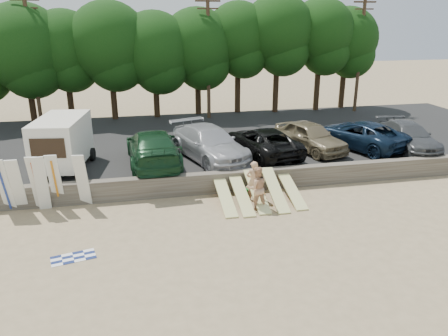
{
  "coord_description": "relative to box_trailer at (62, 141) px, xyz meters",
  "views": [
    {
      "loc": [
        -3.58,
        -16.1,
        8.03
      ],
      "look_at": [
        0.43,
        3.0,
        1.2
      ],
      "focal_mm": 35.0,
      "sensor_mm": 36.0,
      "label": 1
    }
  ],
  "objects": [
    {
      "name": "surfboard_upright_2",
      "position": [
        -0.67,
        -3.43,
        -0.89
      ],
      "size": [
        0.57,
        0.68,
        2.55
      ],
      "primitive_type": "cube",
      "rotation": [
        0.22,
        0.0,
        -0.12
      ],
      "color": "white",
      "rests_on": "ground"
    },
    {
      "name": "box_trailer",
      "position": [
        0.0,
        0.0,
        0.0
      ],
      "size": [
        2.84,
        4.37,
        2.62
      ],
      "rotation": [
        0.0,
        0.0,
        -0.15
      ],
      "color": "white",
      "rests_on": "parking_lot"
    },
    {
      "name": "surfboard_low_3",
      "position": [
        9.61,
        -4.58,
        -1.58
      ],
      "size": [
        0.56,
        2.81,
        1.17
      ],
      "primitive_type": "cube",
      "rotation": [
        0.38,
        0.0,
        0.0
      ],
      "color": "#D8D688",
      "rests_on": "ground"
    },
    {
      "name": "car_6",
      "position": [
        18.98,
        -0.41,
        -0.72
      ],
      "size": [
        2.59,
        5.33,
        1.49
      ],
      "primitive_type": "imported",
      "rotation": [
        0.0,
        0.0,
        -0.1
      ],
      "color": "#484A4D",
      "rests_on": "parking_lot"
    },
    {
      "name": "surfboard_upright_1",
      "position": [
        -1.47,
        -3.45,
        -0.91
      ],
      "size": [
        0.51,
        0.81,
        2.51
      ],
      "primitive_type": "cube",
      "rotation": [
        0.29,
        0.0,
        0.01
      ],
      "color": "white",
      "rests_on": "ground"
    },
    {
      "name": "ground",
      "position": [
        7.16,
        -5.93,
        -2.17
      ],
      "size": [
        120.0,
        120.0,
        0.0
      ],
      "primitive_type": "plane",
      "color": "tan",
      "rests_on": "ground"
    },
    {
      "name": "surfboard_low_1",
      "position": [
        8.06,
        -4.55,
        -1.74
      ],
      "size": [
        0.56,
        2.91,
        0.86
      ],
      "primitive_type": "cube",
      "rotation": [
        0.27,
        0.0,
        0.0
      ],
      "color": "#D8D688",
      "rests_on": "ground"
    },
    {
      "name": "surfboard_upright_4",
      "position": [
        0.06,
        -3.3,
        -0.9
      ],
      "size": [
        0.54,
        0.7,
        2.54
      ],
      "primitive_type": "cube",
      "rotation": [
        0.24,
        0.0,
        -0.06
      ],
      "color": "white",
      "rests_on": "ground"
    },
    {
      "name": "car_1",
      "position": [
        4.42,
        -0.16,
        -0.57
      ],
      "size": [
        2.78,
        6.27,
        1.79
      ],
      "primitive_type": "imported",
      "rotation": [
        0.0,
        0.0,
        3.19
      ],
      "color": "#153B20",
      "rests_on": "parking_lot"
    },
    {
      "name": "car_4",
      "position": [
        13.31,
        0.45,
        -0.64
      ],
      "size": [
        3.43,
        5.25,
        1.66
      ],
      "primitive_type": "imported",
      "rotation": [
        0.0,
        0.0,
        0.33
      ],
      "color": "#786A4C",
      "rests_on": "parking_lot"
    },
    {
      "name": "car_2",
      "position": [
        7.43,
        0.08,
        -0.6
      ],
      "size": [
        4.19,
        6.44,
        1.74
      ],
      "primitive_type": "imported",
      "rotation": [
        0.0,
        0.0,
        0.32
      ],
      "color": "#AAAAB0",
      "rests_on": "parking_lot"
    },
    {
      "name": "parking_lot",
      "position": [
        7.16,
        4.57,
        -1.82
      ],
      "size": [
        44.0,
        14.5,
        0.7
      ],
      "primitive_type": "cube",
      "color": "#282828",
      "rests_on": "ground"
    },
    {
      "name": "surfboard_low_4",
      "position": [
        10.49,
        -4.37,
        -1.75
      ],
      "size": [
        0.56,
        2.92,
        0.84
      ],
      "primitive_type": "cube",
      "rotation": [
        0.26,
        0.0,
        0.0
      ],
      "color": "#D8D688",
      "rests_on": "ground"
    },
    {
      "name": "utility_poles",
      "position": [
        9.16,
        10.07,
        3.26
      ],
      "size": [
        25.8,
        0.26,
        9.0
      ],
      "color": "#473321",
      "rests_on": "parking_lot"
    },
    {
      "name": "beachgoer_a",
      "position": [
        8.7,
        -4.18,
        -1.23
      ],
      "size": [
        0.7,
        0.48,
        1.87
      ],
      "primitive_type": "imported",
      "rotation": [
        0.0,
        0.0,
        3.09
      ],
      "color": "tan",
      "rests_on": "ground"
    },
    {
      "name": "beachgoer_b",
      "position": [
        8.57,
        -5.15,
        -1.2
      ],
      "size": [
        0.96,
        0.76,
        1.94
      ],
      "primitive_type": "imported",
      "rotation": [
        0.0,
        0.0,
        3.17
      ],
      "color": "tan",
      "rests_on": "ground"
    },
    {
      "name": "beach_towel",
      "position": [
        1.16,
        -7.82,
        -2.16
      ],
      "size": [
        1.8,
        1.8,
        0.0
      ],
      "primitive_type": "plane",
      "rotation": [
        0.0,
        0.0,
        0.22
      ],
      "color": "white",
      "rests_on": "ground"
    },
    {
      "name": "seawall",
      "position": [
        7.16,
        -2.93,
        -1.67
      ],
      "size": [
        44.0,
        0.5,
        1.0
      ],
      "primitive_type": "cube",
      "color": "#6B6356",
      "rests_on": "ground"
    },
    {
      "name": "surfboard_low_0",
      "position": [
        7.32,
        -4.46,
        -1.76
      ],
      "size": [
        0.56,
        2.92,
        0.82
      ],
      "primitive_type": "cube",
      "rotation": [
        0.25,
        0.0,
        0.0
      ],
      "color": "#D8D688",
      "rests_on": "ground"
    },
    {
      "name": "car_3",
      "position": [
        10.42,
        0.18,
        -0.69
      ],
      "size": [
        3.65,
        5.98,
        1.55
      ],
      "primitive_type": "imported",
      "rotation": [
        0.0,
        0.0,
        3.35
      ],
      "color": "black",
      "rests_on": "parking_lot"
    },
    {
      "name": "surfboard_upright_3",
      "position": [
        -0.47,
        -3.53,
        -0.89
      ],
      "size": [
        0.55,
        0.64,
        2.55
      ],
      "primitive_type": "cube",
      "rotation": [
        0.21,
        0.0,
        0.09
      ],
      "color": "white",
      "rests_on": "ground"
    },
    {
      "name": "surfboard_upright_0",
      "position": [
        -1.97,
        -3.42,
        -0.9
      ],
      "size": [
        0.59,
        0.79,
        2.53
      ],
      "primitive_type": "cube",
      "rotation": [
        0.26,
        0.0,
        -0.13
      ],
      "color": "white",
      "rests_on": "ground"
    },
    {
      "name": "surfboard_low_2",
      "position": [
        8.78,
        -4.49,
        -1.63
      ],
      "size": [
        0.56,
        2.85,
        1.08
      ],
      "primitive_type": "cube",
      "rotation": [
        0.35,
        0.0,
        0.0
      ],
      "color": "#D8D688",
      "rests_on": "ground"
    },
    {
      "name": "car_5",
      "position": [
        16.38,
        0.44,
        -0.68
      ],
      "size": [
        4.61,
        6.23,
        1.57
      ],
      "primitive_type": "imported",
      "rotation": [
        0.0,
        0.0,
        3.54
      ],
      "color": "black",
      "rests_on": "parking_lot"
    },
    {
      "name": "surfboard_upright_5",
      "position": [
        1.19,
        -3.45,
        -0.9
      ],
      "size": [
        0.59,
        0.79,
        2.53
      ],
      "primitive_type": "cube",
      "rotation": [
        0.26,
        0.0,
        -0.13
      ],
      "color": "white",
      "rests_on": "ground"
    },
    {
      "name": "cooler",
      "position": [
        8.49,
        -3.53,
        -2.01
      ],
      "size": [
        0.47,
        0.42,
        0.32
      ],
      "primitive_type": "cube",
      "rotation": [
        0.0,
        0.0,
        -0.39
      ],
      "color": "#248733",
      "rests_on": "ground"
    },
    {
      "name": "gear_bag",
      "position": [
        9.14,
        -4.06,
        -2.06
      ],
      "size": [
        0.31,
        0.26,
        0.22
      ],
      "primitive_type": "cube",
      "rotation": [
        0.0,
        0.0,
        0.04
      ],
      "color": "orange",
      "rests_on": "ground"
    },
    {
      "name": "treeline",
      "position": [
        5.18,
        11.43,
        3.95
      ],
      "size": [
        33.58,
        6.63,
        9.02
      ],
      "color": "#382616",
      "rests_on": "parking_lot"
    }
  ]
}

